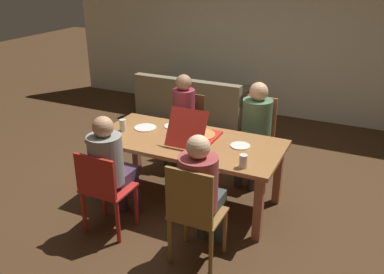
% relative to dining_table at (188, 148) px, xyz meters
% --- Properties ---
extents(ground_plane, '(20.00, 20.00, 0.00)m').
position_rel_dining_table_xyz_m(ground_plane, '(0.00, 0.00, -0.65)').
color(ground_plane, '#482F1A').
extents(back_wall, '(7.69, 0.12, 2.65)m').
position_rel_dining_table_xyz_m(back_wall, '(0.00, 3.24, 0.68)').
color(back_wall, silver).
rests_on(back_wall, ground).
extents(dining_table, '(2.01, 0.93, 0.74)m').
position_rel_dining_table_xyz_m(dining_table, '(0.00, 0.00, 0.00)').
color(dining_table, '#9E6838').
rests_on(dining_table, ground).
extents(chair_0, '(0.45, 0.38, 0.97)m').
position_rel_dining_table_xyz_m(chair_0, '(0.50, -0.94, -0.10)').
color(chair_0, olive).
rests_on(chair_0, ground).
extents(person_0, '(0.34, 0.51, 1.21)m').
position_rel_dining_table_xyz_m(person_0, '(0.50, -0.80, 0.07)').
color(person_0, '#3B423F').
rests_on(person_0, ground).
extents(chair_1, '(0.46, 0.39, 0.88)m').
position_rel_dining_table_xyz_m(chair_1, '(-0.47, -0.89, -0.15)').
color(chair_1, '#B0241F').
rests_on(chair_1, ground).
extents(person_1, '(0.33, 0.54, 1.21)m').
position_rel_dining_table_xyz_m(person_1, '(-0.47, -0.75, 0.06)').
color(person_1, '#422E45').
rests_on(person_1, ground).
extents(chair_2, '(0.44, 0.41, 0.90)m').
position_rel_dining_table_xyz_m(chair_2, '(-0.47, 0.94, -0.13)').
color(chair_2, brown).
rests_on(chair_2, ground).
extents(person_2, '(0.29, 0.46, 1.20)m').
position_rel_dining_table_xyz_m(person_2, '(-0.47, 0.79, 0.06)').
color(person_2, '#35434B').
rests_on(person_2, ground).
extents(chair_3, '(0.40, 0.39, 0.99)m').
position_rel_dining_table_xyz_m(chair_3, '(0.50, 0.95, -0.10)').
color(chair_3, '#9B5B39').
rests_on(chair_3, ground).
extents(person_3, '(0.35, 0.56, 1.21)m').
position_rel_dining_table_xyz_m(person_3, '(0.50, 0.80, 0.07)').
color(person_3, '#37333B').
rests_on(person_3, ground).
extents(pizza_box_0, '(0.41, 0.61, 0.39)m').
position_rel_dining_table_xyz_m(pizza_box_0, '(0.07, 0.07, 0.14)').
color(pizza_box_0, red).
rests_on(pizza_box_0, dining_table).
extents(plate_0, '(0.21, 0.21, 0.01)m').
position_rel_dining_table_xyz_m(plate_0, '(-0.32, 0.28, 0.10)').
color(plate_0, white).
rests_on(plate_0, dining_table).
extents(plate_1, '(0.25, 0.25, 0.01)m').
position_rel_dining_table_xyz_m(plate_1, '(-0.59, 0.10, 0.10)').
color(plate_1, white).
rests_on(plate_1, dining_table).
extents(plate_2, '(0.21, 0.21, 0.01)m').
position_rel_dining_table_xyz_m(plate_2, '(0.56, 0.09, 0.10)').
color(plate_2, white).
rests_on(plate_2, dining_table).
extents(drinking_glass_0, '(0.08, 0.08, 0.12)m').
position_rel_dining_table_xyz_m(drinking_glass_0, '(0.73, -0.35, 0.15)').
color(drinking_glass_0, silver).
rests_on(drinking_glass_0, dining_table).
extents(drinking_glass_1, '(0.07, 0.07, 0.13)m').
position_rel_dining_table_xyz_m(drinking_glass_1, '(-0.78, -0.07, 0.16)').
color(drinking_glass_1, silver).
rests_on(drinking_glass_1, dining_table).
extents(drinking_glass_2, '(0.06, 0.06, 0.13)m').
position_rel_dining_table_xyz_m(drinking_glass_2, '(-0.71, -0.37, 0.16)').
color(drinking_glass_2, silver).
rests_on(drinking_glass_2, dining_table).
extents(couch, '(1.89, 0.76, 0.73)m').
position_rel_dining_table_xyz_m(couch, '(-1.10, 2.47, -0.38)').
color(couch, gray).
rests_on(couch, ground).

